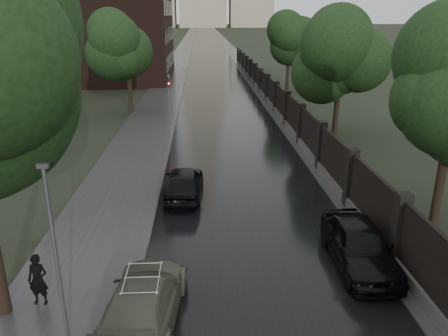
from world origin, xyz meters
The scene contains 13 objects.
road centered at (0.00, 190.00, 0.01)m, with size 8.00×420.00×0.02m, color black.
sidewalk_left centered at (-6.00, 190.00, 0.08)m, with size 4.00×420.00×0.16m, color #2D2D2D.
verge_right centered at (5.50, 190.00, 0.04)m, with size 3.00×420.00×0.08m, color #2D2D2D.
fence_right centered at (4.60, 32.01, 1.01)m, with size 0.45×75.72×2.70m.
tree_left_far centered at (-8.00, 30.00, 5.24)m, with size 4.25×4.25×7.39m.
tree_right_b centered at (7.50, 22.00, 4.95)m, with size 4.08×4.08×7.01m.
tree_right_c centered at (7.50, 40.00, 4.95)m, with size 4.08×4.08×7.01m.
lamp_post centered at (-5.40, 1.50, 2.67)m, with size 0.25×0.12×5.11m.
traffic_light centered at (-4.30, 24.99, 2.40)m, with size 0.16×0.32×4.00m.
volga_sedan centered at (-3.60, 2.58, 0.70)m, with size 1.95×4.79×1.39m, color #525645.
hatchback_left centered at (-2.82, 11.46, 0.73)m, with size 1.72×4.26×1.45m, color black.
car_right_near centered at (3.36, 5.17, 0.78)m, with size 1.84×4.58×1.56m, color black.
pedestrian_umbrella centered at (-6.71, 3.36, 1.80)m, with size 1.01×1.02×2.47m.
Camera 1 is at (-1.92, -7.67, 8.16)m, focal length 35.00 mm.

